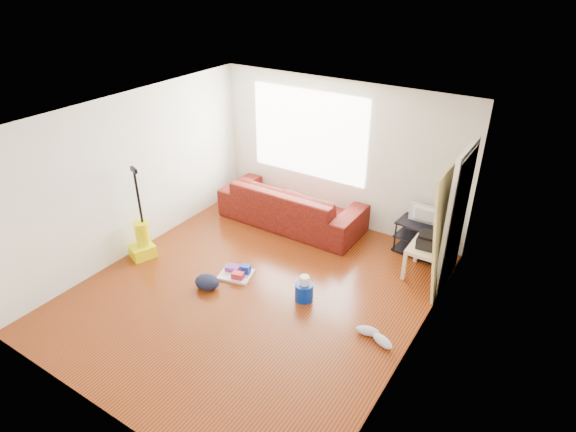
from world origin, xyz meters
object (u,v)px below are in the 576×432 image
Objects in this scene: sofa at (292,223)px; tv_stand at (421,238)px; bucket at (304,299)px; side_table at (431,252)px; vacuum at (142,241)px; cleaning_tray at (237,273)px; backpack at (208,288)px.

sofa is 3.13× the size of tv_stand.
side_table is at bearing 49.56° from bucket.
vacuum reaches higher than side_table.
tv_stand is 1.47× the size of cleaning_tray.
bucket is 1.12m from cleaning_tray.
vacuum is at bearing 169.05° from backpack.
bucket is (-1.25, -1.47, -0.41)m from side_table.
cleaning_tray is at bearing 63.03° from backpack.
sofa is at bearing 83.17° from backpack.
tv_stand is 2.23m from bucket.
side_table is 2.38× the size of bucket.
cleaning_tray is (-2.08, -2.05, -0.22)m from tv_stand.
vacuum is (-1.40, 0.10, 0.27)m from backpack.
sofa is 2.25m from backpack.
sofa is 2.58m from vacuum.
side_table is 0.41× the size of vacuum.
side_table is 1.66× the size of backpack.
backpack is at bearing 15.28° from vacuum.
tv_stand is 3.39m from backpack.
tv_stand is 4.38m from vacuum.
tv_stand is 2.93m from cleaning_tray.
backpack is at bearing -157.84° from bucket.
side_table is 2.85m from cleaning_tray.
cleaning_tray is (-1.12, -0.06, 0.05)m from bucket.
bucket is (1.29, -1.73, 0.00)m from sofa.
backpack is at bearing -126.78° from tv_stand.
vacuum is (-1.57, -0.37, 0.22)m from cleaning_tray.
side_table reaches higher than bucket.
tv_stand is 0.55× the size of vacuum.
sofa reaches higher than cleaning_tray.
sofa is 2.28m from tv_stand.
side_table reaches higher than cleaning_tray.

